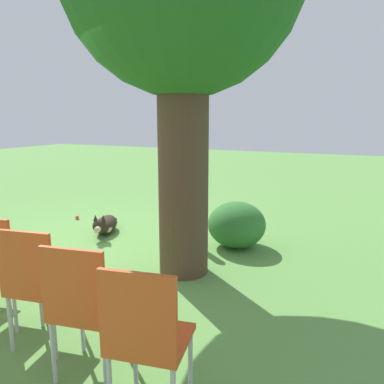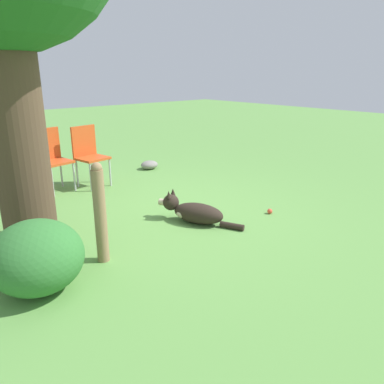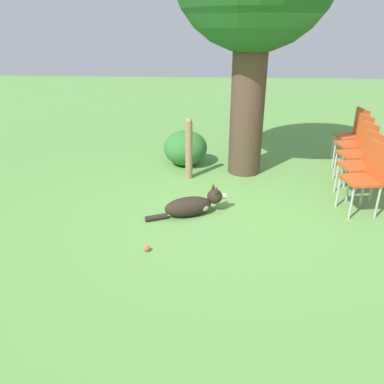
# 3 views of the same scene
# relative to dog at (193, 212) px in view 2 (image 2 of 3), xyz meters

# --- Properties ---
(ground_plane) EXTENTS (30.00, 30.00, 0.00)m
(ground_plane) POSITION_rel_dog_xyz_m (0.53, 0.28, -0.14)
(ground_plane) COLOR #609947
(dog) EXTENTS (1.08, 0.56, 0.38)m
(dog) POSITION_rel_dog_xyz_m (0.00, 0.00, 0.00)
(dog) COLOR #2D231C
(dog) RESTS_ON ground_plane
(fence_post) EXTENTS (0.12, 0.12, 1.01)m
(fence_post) POSITION_rel_dog_xyz_m (-0.16, 1.34, 0.37)
(fence_post) COLOR #937551
(fence_post) RESTS_ON ground_plane
(red_chair_0) EXTENTS (0.49, 0.51, 0.98)m
(red_chair_0) POSITION_rel_dog_xyz_m (2.30, 0.23, 0.43)
(red_chair_0) COLOR #D14C1E
(red_chair_0) RESTS_ON ground_plane
(red_chair_1) EXTENTS (0.49, 0.51, 0.98)m
(red_chair_1) POSITION_rel_dog_xyz_m (2.43, 0.79, 0.43)
(red_chair_1) COLOR #D14C1E
(red_chair_1) RESTS_ON ground_plane
(red_chair_2) EXTENTS (0.49, 0.51, 0.98)m
(red_chair_2) POSITION_rel_dog_xyz_m (2.56, 1.35, 0.43)
(red_chair_2) COLOR #D14C1E
(red_chair_2) RESTS_ON ground_plane
(tennis_ball) EXTENTS (0.07, 0.07, 0.07)m
(tennis_ball) POSITION_rel_dog_xyz_m (-0.45, -0.96, -0.10)
(tennis_ball) COLOR #E54C33
(tennis_ball) RESTS_ON ground_plane
(garden_rock) EXTENTS (0.28, 0.34, 0.16)m
(garden_rock) POSITION_rel_dog_xyz_m (2.57, -1.12, -0.06)
(garden_rock) COLOR gray
(garden_rock) RESTS_ON ground_plane
(low_shrub) EXTENTS (0.79, 0.79, 0.63)m
(low_shrub) POSITION_rel_dog_xyz_m (-0.28, 2.01, 0.18)
(low_shrub) COLOR #337533
(low_shrub) RESTS_ON ground_plane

